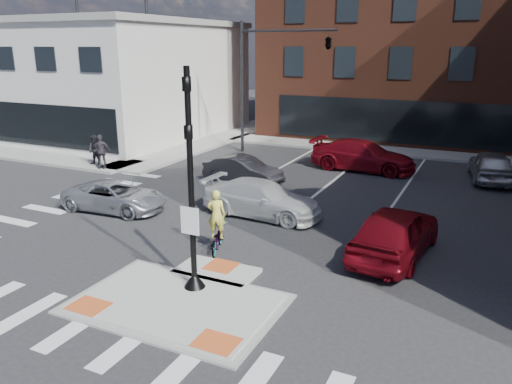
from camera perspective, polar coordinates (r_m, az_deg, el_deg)
The scene contains 18 objects.
ground at distance 14.00m, azimuth -7.89°, elevation -11.76°, with size 120.00×120.00×0.00m, color #28282B.
refuge_island at distance 13.79m, azimuth -8.49°, elevation -12.02°, with size 5.40×4.65×0.13m.
sidewalk_nw at distance 35.43m, azimuth -17.14°, elevation 5.12°, with size 23.50×20.50×0.15m.
sidewalk_n at distance 33.10m, azimuth 18.23°, elevation 4.27°, with size 26.00×3.00×0.15m, color gray.
building_nw at distance 41.89m, azimuth -18.64°, elevation 12.38°, with size 20.40×16.40×14.40m.
building_n at distance 42.40m, azimuth 21.16°, elevation 17.04°, with size 24.40×18.40×15.50m.
building_far_left at distance 63.19m, azimuth 16.09°, elevation 14.38°, with size 10.00×12.00×10.00m, color slate.
signal_pole at distance 13.37m, azimuth -7.35°, elevation -2.12°, with size 0.60×0.60×5.98m.
mast_arm_signal at distance 30.08m, azimuth 5.46°, elevation 15.65°, with size 6.10×2.24×8.00m.
silver_suv at distance 21.33m, azimuth -15.80°, elevation -0.47°, with size 2.01×4.36×1.21m, color #B8BAC0.
red_sedan at distance 16.66m, azimuth 15.65°, elevation -4.36°, with size 1.98×4.93×1.68m, color maroon.
white_pickup at distance 19.85m, azimuth 0.69°, elevation -0.77°, with size 1.99×4.89×1.42m, color white.
bg_car_dark at distance 24.55m, azimuth -1.49°, elevation 2.49°, with size 1.41×4.06×1.34m, color #26262B.
bg_car_silver at distance 27.67m, azimuth 25.28°, elevation 2.73°, with size 1.83×4.55×1.55m, color #ABADB3.
bg_car_red at distance 27.81m, azimuth 12.12°, elevation 4.10°, with size 2.29×5.63×1.63m, color maroon.
cyclist at distance 16.52m, azimuth -4.51°, elevation -4.43°, with size 1.09×1.75×2.11m.
pedestrian_a at distance 29.23m, azimuth -17.91°, elevation 4.58°, with size 0.80×0.62×1.65m, color black.
pedestrian_b at distance 28.26m, azimuth -17.32°, elevation 4.44°, with size 1.08×0.45×1.84m, color #37303B.
Camera 1 is at (6.97, -10.21, 6.58)m, focal length 35.00 mm.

